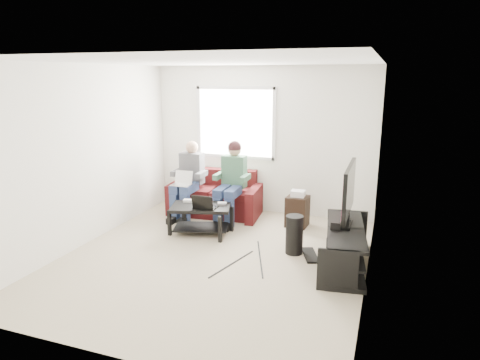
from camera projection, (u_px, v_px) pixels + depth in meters
name	position (u px, v px, depth m)	size (l,w,h in m)	color
floor	(214.00, 258.00, 5.85)	(4.50, 4.50, 0.00)	tan
ceiling	(211.00, 61.00, 5.23)	(4.50, 4.50, 0.00)	white
wall_back	(262.00, 141.00, 7.60)	(4.50, 4.50, 0.00)	white
wall_front	(104.00, 219.00, 3.48)	(4.50, 4.50, 0.00)	white
wall_left	(85.00, 156.00, 6.19)	(4.50, 4.50, 0.00)	white
wall_right	(373.00, 177.00, 4.89)	(4.50, 4.50, 0.00)	white
window	(235.00, 123.00, 7.67)	(1.48, 0.04, 1.28)	white
sofa	(216.00, 198.00, 7.68)	(1.70, 0.88, 0.77)	#4A1312
person_left	(188.00, 176.00, 7.47)	(0.40, 0.70, 1.31)	navy
person_right	(232.00, 176.00, 7.21)	(0.40, 0.71, 1.36)	navy
laptop_silver	(182.00, 182.00, 7.24)	(0.32, 0.22, 0.24)	silver
coffee_table	(201.00, 213.00, 6.69)	(1.03, 0.79, 0.45)	black
laptop_black	(205.00, 200.00, 6.52)	(0.34, 0.24, 0.24)	black
controller_a	(188.00, 201.00, 6.86)	(0.14, 0.09, 0.04)	silver
controller_b	(200.00, 201.00, 6.86)	(0.14, 0.09, 0.04)	black
controller_c	(222.00, 204.00, 6.70)	(0.14, 0.09, 0.04)	gray
tv_stand	(345.00, 248.00, 5.59)	(0.68, 1.62, 0.52)	black
tv	(349.00, 192.00, 5.50)	(0.12, 1.10, 0.81)	black
soundbar	(338.00, 221.00, 5.64)	(0.12, 0.50, 0.10)	black
drink_cup	(347.00, 209.00, 6.10)	(0.08, 0.08, 0.12)	#A86A48
console_white	(341.00, 255.00, 5.21)	(0.30, 0.22, 0.06)	silver
console_grey	(347.00, 235.00, 5.84)	(0.34, 0.26, 0.08)	gray
console_black	(345.00, 244.00, 5.53)	(0.38, 0.30, 0.07)	black
subwoofer	(294.00, 235.00, 5.95)	(0.24, 0.24, 0.55)	black
keyboard_floor	(310.00, 255.00, 5.91)	(0.17, 0.50, 0.03)	black
end_table	(297.00, 210.00, 7.04)	(0.34, 0.34, 0.61)	black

